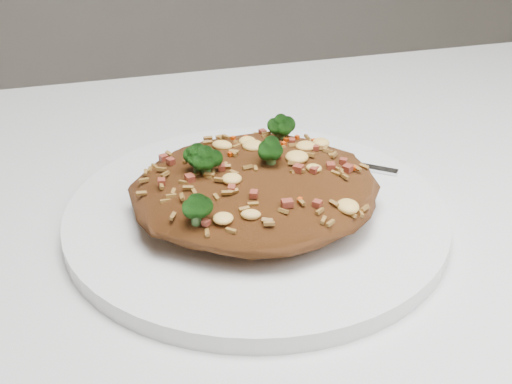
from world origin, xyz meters
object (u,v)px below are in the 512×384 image
at_px(plate, 256,216).
at_px(fork, 315,158).
at_px(fried_rice, 255,180).
at_px(dining_table, 311,355).

xyz_separation_m(plate, fork, (0.07, 0.07, 0.01)).
bearing_deg(plate, fried_rice, 167.82).
height_order(plate, fork, fork).
relative_size(dining_table, plate, 4.06).
bearing_deg(dining_table, fried_rice, 116.14).
height_order(dining_table, fried_rice, fried_rice).
bearing_deg(fork, fried_rice, -100.19).
bearing_deg(fried_rice, plate, -12.18).
bearing_deg(fried_rice, fork, 42.92).
relative_size(dining_table, fried_rice, 6.34).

